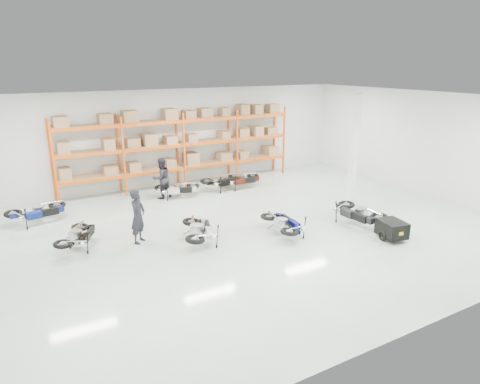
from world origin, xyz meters
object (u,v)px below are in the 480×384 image
moto_silver_left (200,227)px  person_back (161,178)px  person_left (138,216)px  moto_touring_right (358,209)px  moto_blue_centre (284,220)px  moto_black_far_left (78,233)px  moto_back_b (177,186)px  moto_back_a (37,208)px  moto_back_c (224,178)px  moto_back_d (241,177)px  trailer (392,229)px

moto_silver_left → person_back: bearing=-77.1°
person_back → person_left: bearing=47.0°
moto_touring_right → moto_blue_centre: bearing=169.8°
moto_touring_right → person_left: bearing=160.8°
moto_silver_left → moto_blue_centre: bearing=-178.1°
moto_black_far_left → moto_back_b: size_ratio=0.99×
moto_touring_right → person_back: (-5.09, 6.52, 0.31)m
moto_silver_left → person_left: bearing=-12.3°
moto_back_a → moto_back_c: size_ratio=0.99×
moto_silver_left → moto_back_a: bearing=-27.1°
moto_blue_centre → moto_black_far_left: 6.72m
moto_silver_left → person_left: person_left is taller
moto_back_b → moto_back_d: moto_back_d is taller
moto_back_a → moto_back_d: bearing=-97.3°
moto_blue_centre → person_back: (-2.18, 6.08, 0.35)m
moto_back_b → person_back: 0.76m
moto_back_b → moto_black_far_left: bearing=143.3°
moto_back_a → moto_silver_left: bearing=-145.5°
moto_back_b → moto_blue_centre: bearing=-147.8°
moto_back_d → person_left: 7.20m
moto_back_c → person_back: bearing=80.7°
trailer → moto_back_a: moto_back_a is taller
trailer → moto_touring_right: bearing=100.4°
moto_back_d → person_left: bearing=128.0°
moto_silver_left → person_back: 5.27m
moto_touring_right → moto_silver_left: bearing=165.5°
trailer → moto_back_c: (-2.16, 7.95, 0.19)m
moto_back_b → person_back: person_back is taller
moto_silver_left → moto_touring_right: 5.80m
moto_back_b → person_back: size_ratio=0.94×
moto_silver_left → moto_back_c: (3.50, 5.06, 0.01)m
moto_black_far_left → person_back: (4.09, 3.67, 0.38)m
trailer → person_left: bearing=162.3°
moto_silver_left → moto_back_c: moto_back_c is taller
moto_touring_right → moto_back_a: 11.69m
moto_silver_left → moto_black_far_left: size_ratio=1.09×
moto_back_d → moto_back_c: bearing=86.7°
moto_black_far_left → moto_touring_right: moto_touring_right is taller
person_left → moto_touring_right: bearing=-64.2°
moto_silver_left → moto_touring_right: (5.66, -1.29, 0.03)m
moto_silver_left → moto_back_c: 6.15m
moto_back_d → moto_silver_left: bearing=144.0°
moto_back_c → moto_back_a: bearing=87.2°
moto_back_b → person_left: (-2.90, -3.95, 0.38)m
moto_touring_right → moto_back_b: moto_touring_right is taller
person_back → trailer: bearing=107.7°
moto_back_a → person_back: (5.00, 0.62, 0.33)m
moto_back_a → moto_back_b: (5.62, 0.38, -0.05)m
moto_blue_centre → moto_back_a: size_ratio=0.97×
moto_back_b → moto_back_c: bearing=-71.1°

